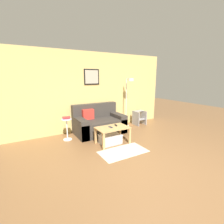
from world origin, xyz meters
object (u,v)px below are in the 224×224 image
Objects in this scene: book_stack at (66,118)px; coffee_table at (112,131)px; side_table at (67,128)px; step_stool at (139,117)px; storage_bin at (110,139)px; remote_control at (116,125)px; couch at (99,123)px; floor_lamp at (129,94)px; cell_phone at (111,127)px.

coffee_table is at bearing -42.06° from book_stack.
side_table is 2.75m from step_stool.
storage_bin is 0.92× the size of side_table.
couch is at bearing 112.40° from remote_control.
couch is at bearing 83.05° from storage_bin.
couch is 0.89× the size of floor_lamp.
step_stool is at bearing 2.94° from floor_lamp.
side_table reaches higher than step_stool.
remote_control is (1.14, -0.79, -0.18)m from book_stack.
coffee_table is (-0.06, -0.97, 0.05)m from couch.
remote_control is at bearing -34.29° from side_table.
remote_control is (0.16, 0.09, 0.10)m from coffee_table.
cell_phone is at bearing -143.05° from floor_lamp.
coffee_table is 0.21m from remote_control.
couch is at bearing 86.39° from coffee_table.
book_stack is at bearing 161.19° from remote_control.
coffee_table is 2.04m from step_stool.
remote_control is at bearing 16.29° from storage_bin.
book_stack reaches higher than cell_phone.
cell_phone is at bearing 140.48° from coffee_table.
couch reaches higher than storage_bin.
couch is 10.18× the size of remote_control.
floor_lamp reaches higher than book_stack.
step_stool is at bearing 1.45° from couch.
remote_control is at bearing -150.10° from step_stool.
book_stack reaches higher than storage_bin.
floor_lamp is 2.36m from side_table.
step_stool is (2.75, 0.13, -0.37)m from book_stack.
storage_bin is 0.33m from cell_phone.
floor_lamp is 2.80× the size of side_table.
side_table is at bearing -177.02° from step_stool.
coffee_table reaches higher than storage_bin.
book_stack is 1.40m from remote_control.
coffee_table is 5.73× the size of remote_control.
side_table is 1.18× the size of step_stool.
side_table is (-0.98, 0.87, 0.00)m from coffee_table.
book_stack is 1.42× the size of remote_control.
remote_control reaches higher than storage_bin.
storage_bin is 0.33× the size of floor_lamp.
side_table is at bearing 132.02° from cell_phone.
couch reaches higher than step_stool.
book_stack is (-2.21, -0.10, -0.54)m from floor_lamp.
side_table reaches higher than cell_phone.
book_stack is at bearing 137.34° from storage_bin.
storage_bin is 2.07m from step_stool.
storage_bin is at bearing -96.95° from couch.
storage_bin is 0.41m from remote_control.
side_table reaches higher than remote_control.
coffee_table is at bearing -41.61° from side_table.
coffee_table is 0.50× the size of floor_lamp.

